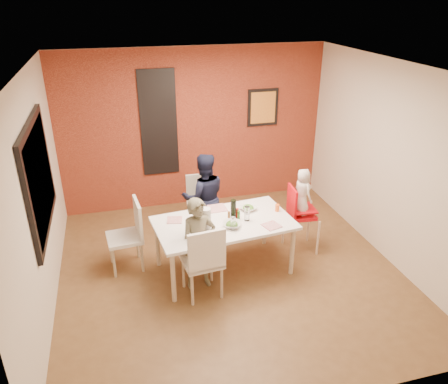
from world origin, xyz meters
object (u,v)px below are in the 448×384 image
object	(u,v)px
paper_towel_roll	(206,219)
chair_near	(204,259)
chair_left	(130,231)
child_near	(199,244)
wine_bottle	(233,210)
high_chair	(299,213)
dining_table	(224,226)
child_far	(204,197)
toddler	(303,192)
chair_far	(201,201)

from	to	relation	value
paper_towel_roll	chair_near	bearing A→B (deg)	-107.00
chair_left	paper_towel_roll	size ratio (longest dim) A/B	3.43
child_near	wine_bottle	world-z (taller)	child_near
child_near	wine_bottle	bearing A→B (deg)	20.37
high_chair	wine_bottle	world-z (taller)	wine_bottle
dining_table	child_far	xyz separation A→B (m)	(-0.07, 0.89, 0.01)
toddler	wine_bottle	xyz separation A→B (m)	(-1.06, -0.17, -0.05)
child_near	child_far	bearing A→B (deg)	65.16
toddler	paper_towel_roll	world-z (taller)	toddler
child_near	paper_towel_roll	bearing A→B (deg)	38.23
dining_table	chair_near	size ratio (longest dim) A/B	1.88
chair_far	child_near	size ratio (longest dim) A/B	0.74
chair_left	wine_bottle	distance (m)	1.42
high_chair	child_far	distance (m)	1.41
dining_table	chair_near	world-z (taller)	chair_near
child_far	chair_near	bearing A→B (deg)	79.91
high_chair	child_near	xyz separation A→B (m)	(-1.56, -0.48, 0.01)
high_chair	chair_far	bearing A→B (deg)	57.94
child_far	wine_bottle	world-z (taller)	child_far
chair_left	child_far	world-z (taller)	child_far
dining_table	high_chair	distance (m)	1.19
chair_left	child_near	world-z (taller)	child_near
chair_left	wine_bottle	xyz separation A→B (m)	(1.33, -0.36, 0.33)
chair_left	toddler	distance (m)	2.43
dining_table	chair_left	world-z (taller)	chair_left
dining_table	wine_bottle	distance (m)	0.25
high_chair	child_near	bearing A→B (deg)	111.58
child_near	toddler	bearing A→B (deg)	7.51
chair_far	toddler	size ratio (longest dim) A/B	1.36
toddler	wine_bottle	distance (m)	1.07
dining_table	toddler	distance (m)	1.24
dining_table	paper_towel_roll	distance (m)	0.36
chair_far	wine_bottle	world-z (taller)	wine_bottle
child_far	wine_bottle	distance (m)	0.90
chair_far	dining_table	bearing A→B (deg)	-83.76
chair_far	child_far	world-z (taller)	child_far
chair_near	paper_towel_roll	bearing A→B (deg)	-113.13
child_far	chair_far	bearing A→B (deg)	-88.48
dining_table	chair_near	distance (m)	0.65
chair_near	toddler	world-z (taller)	toddler
paper_towel_roll	chair_left	bearing A→B (deg)	150.61
chair_left	chair_far	bearing A→B (deg)	117.77
child_near	wine_bottle	distance (m)	0.67
chair_left	paper_towel_roll	xyz separation A→B (m)	(0.93, -0.52, 0.34)
chair_far	high_chair	xyz separation A→B (m)	(1.23, -0.92, 0.09)
child_near	paper_towel_roll	size ratio (longest dim) A/B	4.32
child_far	paper_towel_roll	distance (m)	1.05
chair_near	wine_bottle	xyz separation A→B (m)	(0.52, 0.55, 0.32)
chair_far	paper_towel_roll	xyz separation A→B (m)	(-0.20, -1.26, 0.37)
high_chair	paper_towel_roll	bearing A→B (deg)	107.86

